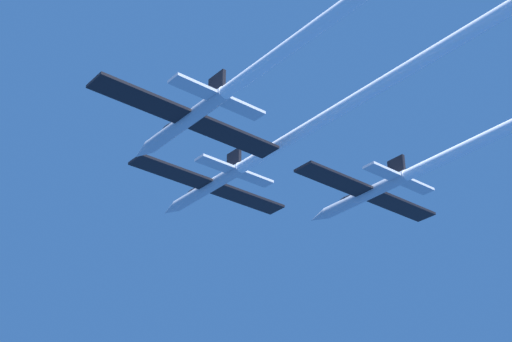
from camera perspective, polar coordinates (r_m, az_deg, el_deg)
jet_lead at (r=66.36m, az=5.89°, el=4.40°), size 17.76×61.89×2.94m
jet_left_wing at (r=54.28m, az=5.14°, el=10.97°), size 17.76×58.27×2.94m
jet_right_wing at (r=70.01m, az=17.02°, el=2.61°), size 17.76×54.67×2.94m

